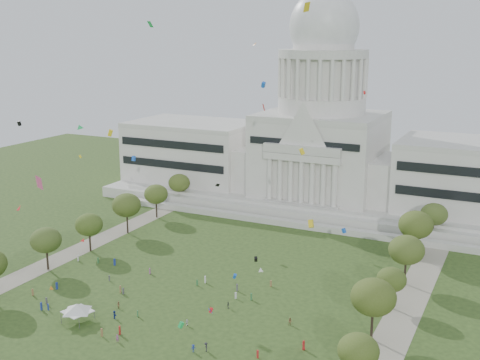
# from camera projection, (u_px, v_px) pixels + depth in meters

# --- Properties ---
(ground) EXTENTS (400.00, 400.00, 0.00)m
(ground) POSITION_uv_depth(u_px,v_px,m) (150.00, 331.00, 130.41)
(ground) COLOR #2B421A
(ground) RESTS_ON ground
(capitol) EXTENTS (160.00, 64.50, 91.30)m
(capitol) POSITION_uv_depth(u_px,v_px,m) (320.00, 145.00, 224.48)
(capitol) COLOR beige
(capitol) RESTS_ON ground
(path_left) EXTENTS (8.00, 160.00, 0.04)m
(path_left) POSITION_uv_depth(u_px,v_px,m) (71.00, 253.00, 176.98)
(path_left) COLOR gray
(path_left) RESTS_ON ground
(path_right) EXTENTS (8.00, 160.00, 0.04)m
(path_right) POSITION_uv_depth(u_px,v_px,m) (401.00, 318.00, 136.31)
(path_right) COLOR gray
(path_right) RESTS_ON ground
(row_tree_r_1) EXTENTS (7.58, 7.58, 10.78)m
(row_tree_r_1) POSITION_uv_depth(u_px,v_px,m) (358.00, 351.00, 107.49)
(row_tree_r_1) COLOR black
(row_tree_r_1) RESTS_ON ground
(row_tree_l_2) EXTENTS (8.42, 8.42, 11.97)m
(row_tree_l_2) POSITION_uv_depth(u_px,v_px,m) (46.00, 240.00, 162.61)
(row_tree_l_2) COLOR black
(row_tree_l_2) RESTS_ON ground
(row_tree_r_2) EXTENTS (9.55, 9.55, 13.58)m
(row_tree_r_2) POSITION_uv_depth(u_px,v_px,m) (373.00, 297.00, 124.67)
(row_tree_r_2) COLOR black
(row_tree_r_2) RESTS_ON ground
(row_tree_l_3) EXTENTS (8.12, 8.12, 11.55)m
(row_tree_l_3) POSITION_uv_depth(u_px,v_px,m) (89.00, 225.00, 176.81)
(row_tree_l_3) COLOR black
(row_tree_l_3) RESTS_ON ground
(row_tree_r_3) EXTENTS (7.01, 7.01, 9.98)m
(row_tree_r_3) POSITION_uv_depth(u_px,v_px,m) (392.00, 280.00, 140.09)
(row_tree_r_3) COLOR black
(row_tree_r_3) RESTS_ON ground
(row_tree_l_4) EXTENTS (9.29, 9.29, 13.21)m
(row_tree_l_4) POSITION_uv_depth(u_px,v_px,m) (127.00, 205.00, 192.71)
(row_tree_l_4) COLOR black
(row_tree_l_4) RESTS_ON ground
(row_tree_r_4) EXTENTS (9.19, 9.19, 13.06)m
(row_tree_r_4) POSITION_uv_depth(u_px,v_px,m) (407.00, 250.00, 153.02)
(row_tree_r_4) COLOR black
(row_tree_r_4) RESTS_ON ground
(row_tree_l_5) EXTENTS (8.33, 8.33, 11.85)m
(row_tree_l_5) POSITION_uv_depth(u_px,v_px,m) (156.00, 194.00, 209.67)
(row_tree_l_5) COLOR black
(row_tree_l_5) RESTS_ON ground
(row_tree_r_5) EXTENTS (9.82, 9.82, 13.96)m
(row_tree_r_5) POSITION_uv_depth(u_px,v_px,m) (416.00, 225.00, 171.03)
(row_tree_r_5) COLOR black
(row_tree_r_5) RESTS_ON ground
(row_tree_l_6) EXTENTS (8.19, 8.19, 11.64)m
(row_tree_l_6) POSITION_uv_depth(u_px,v_px,m) (179.00, 183.00, 226.26)
(row_tree_l_6) COLOR black
(row_tree_l_6) RESTS_ON ground
(row_tree_r_6) EXTENTS (8.42, 8.42, 11.97)m
(row_tree_r_6) POSITION_uv_depth(u_px,v_px,m) (434.00, 214.00, 186.00)
(row_tree_r_6) COLOR black
(row_tree_r_6) RESTS_ON ground
(event_tent) EXTENTS (9.55, 9.55, 4.31)m
(event_tent) POSITION_uv_depth(u_px,v_px,m) (77.00, 308.00, 134.20)
(event_tent) COLOR #4C4C4C
(event_tent) RESTS_ON ground
(person_0) EXTENTS (1.13, 1.20, 2.06)m
(person_0) POSITION_uv_depth(u_px,v_px,m) (304.00, 345.00, 122.58)
(person_0) COLOR #B21E1E
(person_0) RESTS_ON ground
(person_2) EXTENTS (0.96, 0.72, 1.77)m
(person_2) POSITION_uv_depth(u_px,v_px,m) (290.00, 321.00, 132.98)
(person_2) COLOR olive
(person_2) RESTS_ON ground
(person_3) EXTENTS (1.28, 1.42, 1.98)m
(person_3) POSITION_uv_depth(u_px,v_px,m) (206.00, 347.00, 121.94)
(person_3) COLOR #26262B
(person_3) RESTS_ON ground
(person_4) EXTENTS (0.66, 0.99, 1.55)m
(person_4) POSITION_uv_depth(u_px,v_px,m) (187.00, 322.00, 132.89)
(person_4) COLOR silver
(person_4) RESTS_ON ground
(person_5) EXTENTS (1.88, 1.61, 1.93)m
(person_5) POSITION_uv_depth(u_px,v_px,m) (115.00, 315.00, 136.05)
(person_5) COLOR navy
(person_5) RESTS_ON ground
(person_7) EXTENTS (0.76, 0.69, 1.70)m
(person_7) POSITION_uv_depth(u_px,v_px,m) (117.00, 338.00, 125.77)
(person_7) COLOR #994C8C
(person_7) RESTS_ON ground
(person_8) EXTENTS (0.90, 0.68, 1.64)m
(person_8) POSITION_uv_depth(u_px,v_px,m) (119.00, 305.00, 141.36)
(person_8) COLOR olive
(person_8) RESTS_ON ground
(person_9) EXTENTS (1.13, 1.19, 1.68)m
(person_9) POSITION_uv_depth(u_px,v_px,m) (193.00, 348.00, 121.72)
(person_9) COLOR navy
(person_9) RESTS_ON ground
(person_10) EXTENTS (0.74, 1.06, 1.65)m
(person_10) POSITION_uv_depth(u_px,v_px,m) (228.00, 305.00, 141.18)
(person_10) COLOR #4C4C51
(person_10) RESTS_ON ground
(distant_crowd) EXTENTS (68.10, 40.25, 1.94)m
(distant_crowd) POSITION_uv_depth(u_px,v_px,m) (135.00, 292.00, 148.34)
(distant_crowd) COLOR olive
(distant_crowd) RESTS_ON ground
(kite_swarm) EXTENTS (72.18, 101.50, 65.43)m
(kite_swarm) POSITION_uv_depth(u_px,v_px,m) (163.00, 195.00, 132.58)
(kite_swarm) COLOR red
(kite_swarm) RESTS_ON ground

